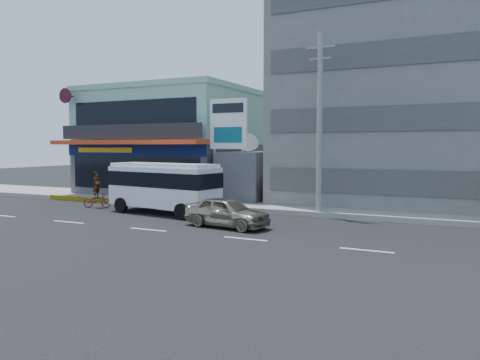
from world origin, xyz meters
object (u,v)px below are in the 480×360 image
motorcycle_rider (97,196)px  shop_building (172,145)px  sedan (227,212)px  utility_pole_near (320,123)px  concrete_building (413,98)px  minibus (163,184)px  satellite_dish (247,151)px  billboard (228,130)px

motorcycle_rider → shop_building: bearing=92.3°
sedan → utility_pole_near: bearing=-21.3°
shop_building → utility_pole_near: size_ratio=1.24×
concrete_building → minibus: size_ratio=2.23×
satellite_dish → billboard: (-0.50, -1.80, 1.35)m
concrete_building → satellite_dish: 11.30m
concrete_building → satellite_dish: bearing=-158.2°
motorcycle_rider → utility_pole_near: bearing=10.3°
shop_building → concrete_building: concrete_building is taller
satellite_dish → motorcycle_rider: (-7.64, -6.07, -2.82)m
satellite_dish → utility_pole_near: utility_pole_near is taller
shop_building → billboard: (7.50, -4.75, 0.93)m
minibus → motorcycle_rider: bearing=175.8°
sedan → satellite_dish: bearing=27.4°
shop_building → sedan: shop_building is taller
satellite_dish → sedan: size_ratio=0.35×
concrete_building → motorcycle_rider: size_ratio=6.97×
shop_building → motorcycle_rider: 9.59m
concrete_building → motorcycle_rider: 21.25m
sedan → motorcycle_rider: motorcycle_rider is taller
minibus → shop_building: bearing=121.2°
shop_building → motorcycle_rider: shop_building is taller
shop_building → sedan: 16.43m
shop_building → utility_pole_near: 15.50m
concrete_building → sedan: 15.89m
billboard → minibus: 5.93m
concrete_building → motorcycle_rider: (-17.64, -10.07, -6.24)m
shop_building → minibus: bearing=-58.8°
utility_pole_near → minibus: bearing=-161.0°
utility_pole_near → minibus: size_ratio=1.39×
billboard → utility_pole_near: bearing=-15.5°
utility_pole_near → sedan: utility_pole_near is taller
concrete_building → motorcycle_rider: bearing=-150.3°
shop_building → satellite_dish: size_ratio=8.27×
minibus → sedan: (5.30, -2.36, -1.00)m
concrete_building → utility_pole_near: bearing=-117.8°
billboard → utility_pole_near: utility_pole_near is taller
shop_building → utility_pole_near: utility_pole_near is taller
concrete_building → sedan: (-7.00, -12.81, -6.27)m
shop_building → billboard: size_ratio=1.80×
utility_pole_near → motorcycle_rider: 14.54m
satellite_dish → motorcycle_rider: size_ratio=0.65×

